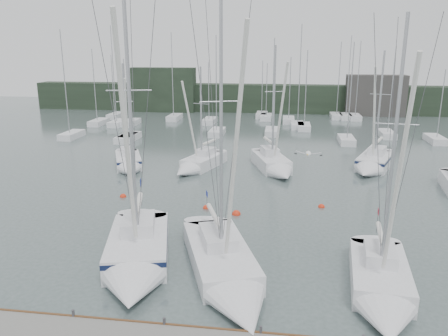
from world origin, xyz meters
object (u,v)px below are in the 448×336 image
object	(u,v)px
sailboat_near_center	(229,277)
sailboat_near_left	(136,260)
buoy_d	(236,214)
sailboat_mid_d	(372,165)
sailboat_near_right	(383,292)
sailboat_mid_c	(275,166)
buoy_b	(321,207)
sailboat_mid_a	(129,163)
sailboat_mid_b	(196,165)
buoy_a	(206,208)
buoy_c	(123,197)

from	to	relation	value
sailboat_near_center	sailboat_near_left	bearing A→B (deg)	150.40
buoy_d	sailboat_near_center	bearing A→B (deg)	-85.69
sailboat_mid_d	sailboat_near_center	bearing A→B (deg)	-93.86
sailboat_near_right	sailboat_mid_c	distance (m)	22.18
sailboat_near_center	buoy_b	size ratio (longest dim) A/B	31.10
sailboat_near_center	sailboat_mid_d	bearing A→B (deg)	44.54
sailboat_near_right	sailboat_mid_a	xyz separation A→B (m)	(-19.79, 20.69, 0.04)
sailboat_near_right	sailboat_mid_b	world-z (taller)	sailboat_near_right
sailboat_near_center	sailboat_mid_c	xyz separation A→B (m)	(1.70, 21.12, 0.08)
sailboat_near_center	buoy_a	bearing A→B (deg)	86.01
sailboat_mid_a	sailboat_mid_b	xyz separation A→B (m)	(6.64, 0.51, -0.03)
buoy_a	buoy_d	distance (m)	2.51
sailboat_mid_b	buoy_d	size ratio (longest dim) A/B	16.82
sailboat_mid_c	sailboat_mid_d	distance (m)	9.41
buoy_c	buoy_b	bearing A→B (deg)	-0.62
sailboat_near_center	sailboat_near_right	bearing A→B (deg)	-22.86
sailboat_near_left	sailboat_mid_b	bearing A→B (deg)	77.86
sailboat_near_left	buoy_b	distance (m)	15.39
sailboat_mid_b	buoy_b	world-z (taller)	sailboat_mid_b
sailboat_mid_b	buoy_c	distance (m)	9.55
buoy_b	sailboat_mid_a	bearing A→B (deg)	155.41
sailboat_near_left	sailboat_mid_a	bearing A→B (deg)	96.44
sailboat_near_left	buoy_c	distance (m)	12.55
buoy_c	buoy_d	world-z (taller)	buoy_d
sailboat_near_center	buoy_d	xyz separation A→B (m)	(-0.74, 9.78, -0.53)
buoy_b	buoy_d	distance (m)	6.57
sailboat_mid_c	sailboat_near_right	bearing A→B (deg)	-93.81
sailboat_near_center	buoy_d	bearing A→B (deg)	74.24
sailboat_mid_c	buoy_d	xyz separation A→B (m)	(-2.44, -11.34, -0.61)
sailboat_mid_b	sailboat_mid_d	bearing A→B (deg)	25.84
sailboat_near_left	sailboat_mid_b	size ratio (longest dim) A/B	1.51
sailboat_mid_b	sailboat_mid_c	xyz separation A→B (m)	(7.60, 0.28, 0.08)
sailboat_near_right	sailboat_mid_d	distance (m)	23.66
sailboat_near_right	sailboat_near_center	bearing A→B (deg)	-176.58
buoy_d	sailboat_mid_d	bearing A→B (deg)	48.62
sailboat_near_left	sailboat_mid_d	world-z (taller)	sailboat_near_left
sailboat_near_right	buoy_a	xyz separation A→B (m)	(-10.33, 11.04, -0.52)
sailboat_mid_b	buoy_a	size ratio (longest dim) A/B	20.75
buoy_b	buoy_d	size ratio (longest dim) A/B	0.78
sailboat_mid_d	sailboat_mid_a	bearing A→B (deg)	-151.96
sailboat_mid_d	buoy_a	world-z (taller)	sailboat_mid_d
sailboat_mid_c	sailboat_near_left	bearing A→B (deg)	-126.71
sailboat_near_left	sailboat_near_right	size ratio (longest dim) A/B	1.15
sailboat_near_right	buoy_c	distance (m)	21.50
buoy_b	buoy_c	distance (m)	15.52
buoy_c	sailboat_mid_b	bearing A→B (deg)	63.66
buoy_a	buoy_b	distance (m)	8.60
sailboat_near_center	buoy_d	distance (m)	9.82
sailboat_mid_d	buoy_b	bearing A→B (deg)	-95.40
sailboat_near_right	sailboat_mid_d	bearing A→B (deg)	87.29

